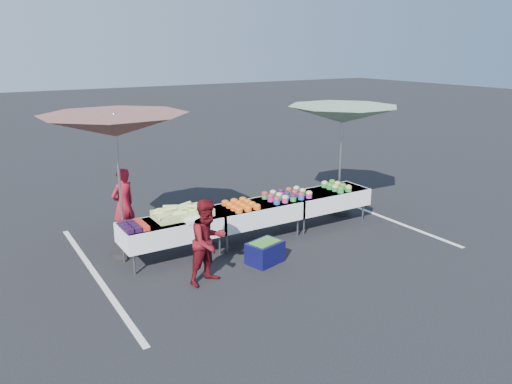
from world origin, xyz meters
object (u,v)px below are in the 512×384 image
table_left (172,229)px  storage_bin (265,252)px  umbrella_left (115,126)px  umbrella_right (342,115)px  table_right (326,198)px  vendor (123,204)px  table_center (256,212)px  customer (208,242)px

table_left → storage_bin: bearing=-37.8°
umbrella_left → umbrella_right: (5.00, -0.23, -0.12)m
umbrella_left → umbrella_right: bearing=-2.7°
table_right → vendor: vendor is taller
table_center → table_right: 1.80m
storage_bin → umbrella_left: bearing=125.2°
umbrella_right → storage_bin: umbrella_right is taller
vendor → storage_bin: (1.78, -2.45, -0.53)m
table_left → storage_bin: 1.75m
table_center → umbrella_left: umbrella_left is taller
table_left → umbrella_right: (4.30, 0.40, 1.71)m
table_right → umbrella_right: size_ratio=0.57×
vendor → umbrella_right: (4.74, -1.00, 1.56)m
umbrella_left → umbrella_right: size_ratio=1.02×
table_right → customer: (-3.45, -1.21, 0.13)m
table_right → storage_bin: bearing=-155.1°
vendor → customer: bearing=78.6°
table_left → umbrella_right: bearing=5.3°
vendor → table_left: bearing=83.3°
table_left → umbrella_left: size_ratio=0.56×
table_right → storage_bin: size_ratio=2.61×
table_right → customer: size_ratio=1.30×
umbrella_left → umbrella_right: umbrella_left is taller
vendor → customer: 2.67m
table_right → customer: 3.66m
table_left → umbrella_right: umbrella_right is taller
customer → storage_bin: bearing=-5.8°
umbrella_right → customer: bearing=-158.8°
table_left → table_center: bearing=0.0°
umbrella_left → table_center: bearing=-14.2°
customer → umbrella_right: size_ratio=0.44×
table_center → vendor: bearing=148.0°
table_right → vendor: size_ratio=1.26×
table_center → storage_bin: 1.20m
table_center → table_right: bearing=0.0°
customer → vendor: bearing=89.0°
table_center → umbrella_right: 3.05m
table_left → table_center: (1.80, 0.00, 0.00)m
table_left → table_center: same height
table_right → table_left: bearing=180.0°
table_center → table_right: same height
umbrella_left → umbrella_right: 5.01m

